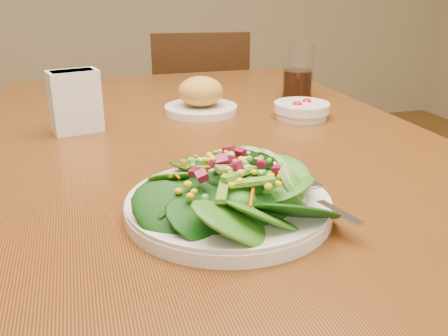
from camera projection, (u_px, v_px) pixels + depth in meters
The scene contains 7 objects.
dining_table at pixel (211, 183), 1.04m from camera, with size 0.90×1.40×0.75m.
chair_far at pixel (200, 127), 2.12m from camera, with size 0.45×0.45×0.85m.
salad_plate at pixel (235, 193), 0.67m from camera, with size 0.28×0.28×0.08m.
bread_plate at pixel (201, 98), 1.17m from camera, with size 0.17×0.17×0.09m.
tomato_bowl at pixel (302, 110), 1.13m from camera, with size 0.13×0.13×0.04m.
drinking_glass at pixel (298, 74), 1.31m from camera, with size 0.08×0.08×0.14m.
napkin_holder at pixel (75, 100), 1.01m from camera, with size 0.11×0.07×0.13m.
Camera 1 is at (-0.24, -0.92, 1.05)m, focal length 40.00 mm.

